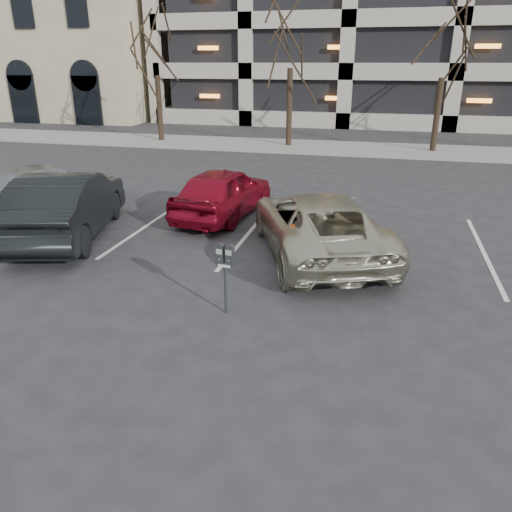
{
  "coord_description": "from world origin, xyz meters",
  "views": [
    {
      "loc": [
        1.77,
        -9.36,
        4.1
      ],
      "look_at": [
        -0.13,
        -1.93,
        1.1
      ],
      "focal_mm": 35.0,
      "sensor_mm": 36.0,
      "label": 1
    }
  ],
  "objects": [
    {
      "name": "tree_c",
      "position": [
        4.0,
        16.0,
        5.46
      ],
      "size": [
        3.33,
        3.33,
        7.56
      ],
      "color": "black",
      "rests_on": "ground"
    },
    {
      "name": "car_silver",
      "position": [
        -7.66,
        2.99,
        0.66
      ],
      "size": [
        3.52,
        4.88,
        1.31
      ],
      "primitive_type": "imported",
      "rotation": [
        0.0,
        0.0,
        2.72
      ],
      "color": "#96989D",
      "rests_on": "ground"
    },
    {
      "name": "stall_lines",
      "position": [
        -1.4,
        2.3,
        0.01
      ],
      "size": [
        16.9,
        5.2,
        0.0
      ],
      "color": "silver",
      "rests_on": "ground"
    },
    {
      "name": "car_dark",
      "position": [
        -5.66,
        0.97,
        0.82
      ],
      "size": [
        3.05,
        5.25,
        1.64
      ],
      "primitive_type": "imported",
      "rotation": [
        0.0,
        0.0,
        3.43
      ],
      "color": "black",
      "rests_on": "ground"
    },
    {
      "name": "sidewalk",
      "position": [
        0.0,
        16.0,
        0.06
      ],
      "size": [
        80.0,
        4.0,
        0.12
      ],
      "primitive_type": "cube",
      "color": "gray",
      "rests_on": "ground"
    },
    {
      "name": "suv_silver",
      "position": [
        0.49,
        1.28,
        0.71
      ],
      "size": [
        4.1,
        5.63,
        1.43
      ],
      "rotation": [
        0.0,
        0.0,
        3.52
      ],
      "color": "beige",
      "rests_on": "ground"
    },
    {
      "name": "parking_meter",
      "position": [
        -0.65,
        -1.96,
        0.96
      ],
      "size": [
        0.33,
        0.15,
        1.25
      ],
      "rotation": [
        0.0,
        0.0,
        -0.07
      ],
      "color": "black",
      "rests_on": "ground"
    },
    {
      "name": "office_building",
      "position": [
        -28.0,
        29.92,
        7.49
      ],
      "size": [
        26.0,
        16.2,
        15.0
      ],
      "color": "tan",
      "rests_on": "ground"
    },
    {
      "name": "car_red",
      "position": [
        -2.48,
        3.59,
        0.7
      ],
      "size": [
        2.13,
        4.29,
        1.4
      ],
      "primitive_type": "imported",
      "rotation": [
        0.0,
        0.0,
        3.02
      ],
      "color": "maroon",
      "rests_on": "ground"
    },
    {
      "name": "ground",
      "position": [
        0.0,
        0.0,
        0.0
      ],
      "size": [
        140.0,
        140.0,
        0.0
      ],
      "primitive_type": "plane",
      "color": "#28282B",
      "rests_on": "ground"
    },
    {
      "name": "tree_b",
      "position": [
        -3.0,
        16.0,
        6.08
      ],
      "size": [
        3.7,
        3.7,
        8.42
      ],
      "color": "black",
      "rests_on": "ground"
    },
    {
      "name": "tree_a",
      "position": [
        -10.0,
        16.0,
        5.48
      ],
      "size": [
        3.34,
        3.34,
        7.58
      ],
      "color": "black",
      "rests_on": "ground"
    }
  ]
}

